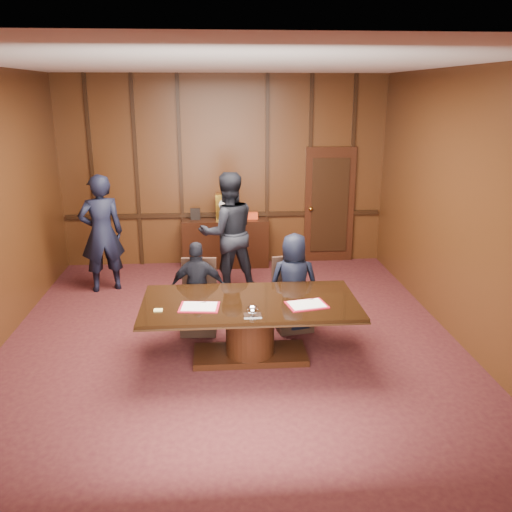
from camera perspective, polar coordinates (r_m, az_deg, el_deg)
The scene contains 13 objects.
room at distance 6.88m, azimuth -2.28°, elevation 4.66°, with size 7.00×7.04×3.50m.
sideboard at distance 10.21m, azimuth -3.22°, elevation 1.59°, with size 1.60×0.45×1.54m.
conference_table at distance 6.66m, azimuth -0.63°, elevation -6.75°, with size 2.62×1.32×0.76m.
folder_left at distance 6.40m, azimuth -5.98°, elevation -5.34°, with size 0.49×0.37×0.02m.
folder_right at distance 6.46m, azimuth 5.36°, elevation -5.12°, with size 0.52×0.42×0.02m.
inkstand at distance 6.13m, azimuth -0.37°, elevation -5.84°, with size 0.20×0.14×0.12m.
notepad at distance 6.38m, azimuth -10.26°, elevation -5.62°, with size 0.10×0.07×0.01m, color #F3DE76.
chair_left at distance 7.54m, azimuth -6.01°, elevation -5.71°, with size 0.51×0.51×0.99m.
chair_right at distance 7.61m, azimuth 3.81°, elevation -5.44°, with size 0.56×0.56×0.99m.
signatory_left at distance 7.34m, azimuth -6.12°, elevation -3.40°, with size 0.76×0.31×1.29m, color black.
signatory_right at distance 7.40m, azimuth 4.00°, elevation -2.84°, with size 0.67×0.44×1.37m, color black.
witness_left at distance 9.17m, azimuth -15.93°, elevation 2.30°, with size 0.71×0.46×1.94m, color black.
witness_right at distance 8.79m, azimuth -2.98°, elevation 2.44°, with size 0.96×0.75×1.98m, color black.
Camera 1 is at (-0.17, -6.58, 3.19)m, focal length 38.00 mm.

